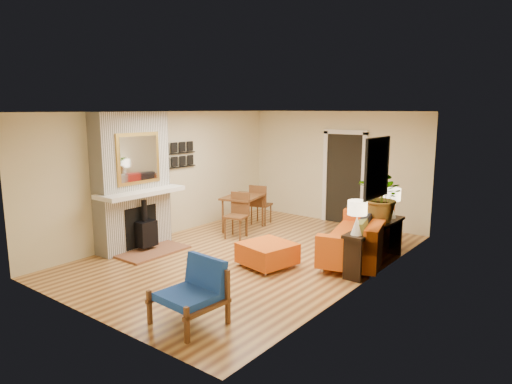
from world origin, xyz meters
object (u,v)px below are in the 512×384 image
(houseplant, at_px, (383,196))
(dining_table, at_px, (246,203))
(sofa, at_px, (363,237))
(lamp_far, at_px, (392,199))
(blue_chair, at_px, (195,288))
(lamp_near, at_px, (357,214))
(ottoman, at_px, (267,253))
(console_table, at_px, (375,234))

(houseplant, bearing_deg, dining_table, 175.68)
(sofa, relative_size, lamp_far, 4.55)
(blue_chair, bearing_deg, lamp_near, 69.39)
(dining_table, height_order, lamp_near, lamp_near)
(sofa, relative_size, blue_chair, 3.00)
(lamp_far, height_order, houseplant, houseplant)
(blue_chair, distance_m, lamp_far, 4.13)
(lamp_far, bearing_deg, blue_chair, -103.64)
(ottoman, height_order, dining_table, dining_table)
(ottoman, distance_m, blue_chair, 2.26)
(sofa, height_order, houseplant, houseplant)
(ottoman, xyz_separation_m, lamp_near, (1.45, 0.37, 0.83))
(blue_chair, bearing_deg, console_table, 73.74)
(dining_table, bearing_deg, lamp_far, 2.47)
(lamp_near, bearing_deg, dining_table, 158.54)
(blue_chair, height_order, lamp_near, lamp_near)
(sofa, bearing_deg, houseplant, 1.80)
(console_table, xyz_separation_m, lamp_near, (0.00, -0.74, 0.49))
(console_table, bearing_deg, blue_chair, -106.26)
(dining_table, bearing_deg, houseplant, -4.32)
(dining_table, bearing_deg, ottoman, -42.54)
(console_table, bearing_deg, houseplant, 92.02)
(console_table, bearing_deg, lamp_near, -90.00)
(sofa, xyz_separation_m, blue_chair, (-0.63, -3.58, 0.04))
(blue_chair, relative_size, houseplant, 0.91)
(sofa, xyz_separation_m, dining_table, (-2.89, 0.25, 0.22))
(ottoman, height_order, blue_chair, blue_chair)
(dining_table, relative_size, houseplant, 1.99)
(dining_table, xyz_separation_m, lamp_near, (3.23, -1.27, 0.45))
(ottoman, bearing_deg, blue_chair, -77.62)
(blue_chair, relative_size, lamp_near, 1.52)
(blue_chair, distance_m, houseplant, 3.78)
(sofa, bearing_deg, dining_table, 175.00)
(blue_chair, xyz_separation_m, lamp_far, (0.96, 3.97, 0.63))
(sofa, distance_m, dining_table, 2.91)
(blue_chair, bearing_deg, ottoman, 102.38)
(blue_chair, distance_m, lamp_near, 2.81)
(ottoman, distance_m, houseplant, 2.21)
(blue_chair, height_order, houseplant, houseplant)
(console_table, xyz_separation_m, lamp_far, (0.00, 0.67, 0.49))
(sofa, bearing_deg, lamp_far, 49.63)
(console_table, distance_m, lamp_far, 0.82)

